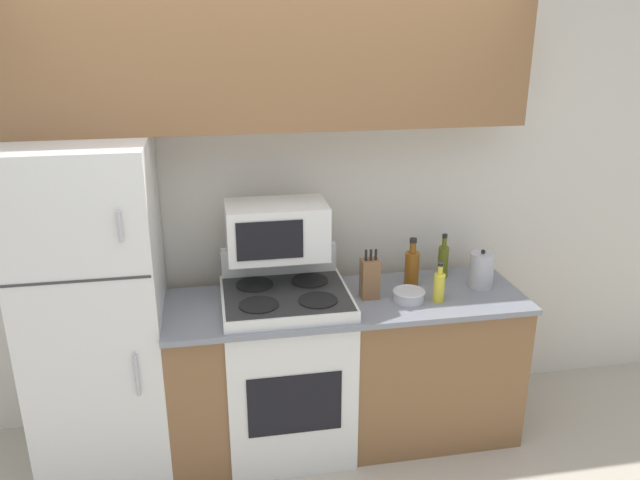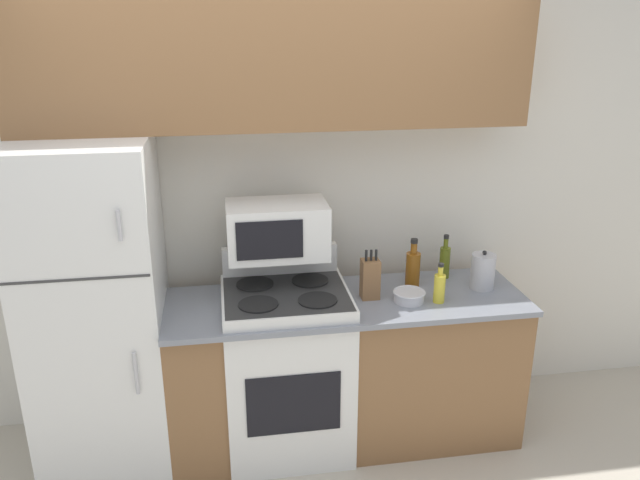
% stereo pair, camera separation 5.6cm
% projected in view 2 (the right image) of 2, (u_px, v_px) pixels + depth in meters
% --- Properties ---
extents(ground_plane, '(12.00, 12.00, 0.00)m').
position_uv_depth(ground_plane, '(295.00, 475.00, 3.33)').
color(ground_plane, beige).
extents(wall_back, '(8.00, 0.05, 2.55)m').
position_uv_depth(wall_back, '(276.00, 208.00, 3.58)').
color(wall_back, silver).
rests_on(wall_back, ground_plane).
extents(lower_cabinets, '(1.93, 0.62, 0.88)m').
position_uv_depth(lower_cabinets, '(345.00, 369.00, 3.51)').
color(lower_cabinets, brown).
rests_on(lower_cabinets, ground_plane).
extents(refrigerator, '(0.66, 0.72, 1.77)m').
position_uv_depth(refrigerator, '(98.00, 310.00, 3.21)').
color(refrigerator, white).
rests_on(refrigerator, ground_plane).
extents(upper_cabinets, '(2.59, 0.35, 0.64)m').
position_uv_depth(upper_cabinets, '(276.00, 64.00, 3.12)').
color(upper_cabinets, brown).
rests_on(upper_cabinets, refrigerator).
extents(stove, '(0.67, 0.61, 1.10)m').
position_uv_depth(stove, '(287.00, 368.00, 3.43)').
color(stove, white).
rests_on(stove, ground_plane).
extents(microwave, '(0.53, 0.33, 0.29)m').
position_uv_depth(microwave, '(277.00, 230.00, 3.28)').
color(microwave, white).
rests_on(microwave, stove).
extents(knife_block, '(0.10, 0.09, 0.28)m').
position_uv_depth(knife_block, '(370.00, 278.00, 3.32)').
color(knife_block, brown).
rests_on(knife_block, lower_cabinets).
extents(bowl, '(0.17, 0.17, 0.06)m').
position_uv_depth(bowl, '(409.00, 296.00, 3.31)').
color(bowl, silver).
rests_on(bowl, lower_cabinets).
extents(bottle_whiskey, '(0.08, 0.08, 0.28)m').
position_uv_depth(bottle_whiskey, '(413.00, 268.00, 3.47)').
color(bottle_whiskey, brown).
rests_on(bottle_whiskey, lower_cabinets).
extents(bottle_cooking_spray, '(0.06, 0.06, 0.22)m').
position_uv_depth(bottle_cooking_spray, '(439.00, 287.00, 3.28)').
color(bottle_cooking_spray, gold).
rests_on(bottle_cooking_spray, lower_cabinets).
extents(bottle_olive_oil, '(0.06, 0.06, 0.26)m').
position_uv_depth(bottle_olive_oil, '(445.00, 261.00, 3.59)').
color(bottle_olive_oil, '#5B6619').
rests_on(bottle_olive_oil, lower_cabinets).
extents(kettle, '(0.13, 0.13, 0.22)m').
position_uv_depth(kettle, '(483.00, 271.00, 3.45)').
color(kettle, '#B7B7BC').
rests_on(kettle, lower_cabinets).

